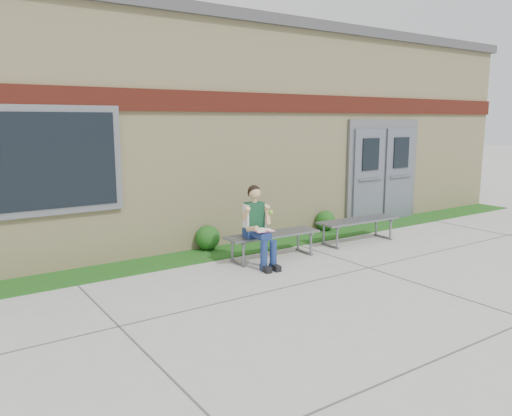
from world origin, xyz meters
TOP-DOWN VIEW (x-y plane):
  - ground at (0.00, 0.00)m, footprint 80.00×80.00m
  - grass_strip at (0.00, 2.60)m, footprint 16.00×0.80m
  - school_building at (-0.00, 5.99)m, footprint 16.20×6.22m
  - bench_left at (0.08, 1.81)m, footprint 1.68×0.54m
  - bench_right at (2.08, 1.81)m, footprint 1.70×0.54m
  - girl at (-0.34, 1.62)m, footprint 0.45×0.78m
  - shrub_mid at (-0.57, 2.85)m, footprint 0.43×0.43m
  - shrub_east at (2.21, 2.85)m, footprint 0.41×0.41m

SIDE VIEW (x-z plane):
  - ground at x=0.00m, z-range 0.00..0.00m
  - grass_strip at x=0.00m, z-range 0.00..0.02m
  - shrub_east at x=2.21m, z-range 0.02..0.43m
  - shrub_mid at x=-0.57m, z-range 0.02..0.45m
  - bench_left at x=0.08m, z-range 0.12..0.55m
  - bench_right at x=2.08m, z-range 0.12..0.56m
  - girl at x=-0.34m, z-range 0.03..1.30m
  - school_building at x=0.00m, z-range 0.00..4.20m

